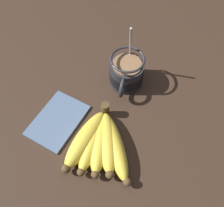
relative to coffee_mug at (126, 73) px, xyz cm
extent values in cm
cube|color=#332319|center=(8.63, 1.31, -5.07)|extent=(116.03, 116.03, 2.64)
cylinder|color=#28282D|center=(-0.12, 0.00, -0.32)|extent=(8.58, 8.58, 6.85)
cylinder|color=black|center=(-0.12, 0.00, -0.66)|extent=(8.78, 8.78, 3.08)
torus|color=#28282D|center=(5.01, 0.00, 0.66)|extent=(5.13, 0.90, 5.13)
cylinder|color=#846042|center=(-0.12, 0.00, 3.20)|extent=(7.38, 7.38, 0.40)
torus|color=#28282D|center=(-0.12, 0.00, 5.06)|extent=(8.58, 8.58, 0.60)
cylinder|color=#B2B2B7|center=(-3.26, 0.00, 5.46)|extent=(3.76, 0.50, 15.52)
ellipsoid|color=#B2B2B7|center=(-1.62, 0.00, -2.24)|extent=(3.00, 2.00, 0.80)
cylinder|color=#4C381E|center=(10.93, -2.84, -0.79)|extent=(2.00, 2.00, 3.00)
ellipsoid|color=gold|center=(19.27, -5.20, -1.54)|extent=(15.95, 8.43, 4.41)
sphere|color=#4C381E|center=(26.65, -7.29, -1.54)|extent=(1.98, 1.98, 1.98)
ellipsoid|color=gold|center=(19.24, -3.51, -1.85)|extent=(14.94, 4.97, 3.80)
sphere|color=#4C381E|center=(26.56, -4.10, -1.85)|extent=(1.71, 1.71, 1.71)
ellipsoid|color=gold|center=(19.15, -1.89, -1.76)|extent=(14.90, 5.60, 3.96)
sphere|color=#4C381E|center=(26.38, -1.06, -1.76)|extent=(1.78, 1.78, 1.78)
ellipsoid|color=gold|center=(18.80, -0.32, -1.64)|extent=(15.10, 8.43, 4.21)
sphere|color=#4C381E|center=(25.71, 1.89, -1.64)|extent=(1.89, 1.89, 1.89)
ellipsoid|color=gold|center=(19.08, 1.67, -1.79)|extent=(16.43, 11.45, 3.90)
sphere|color=#4C381E|center=(26.35, 5.69, -1.79)|extent=(1.76, 1.76, 1.76)
cube|color=slate|center=(15.37, -13.60, -3.44)|extent=(16.39, 13.45, 0.60)
camera|label=1|loc=(40.23, 5.83, 49.62)|focal=40.00mm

